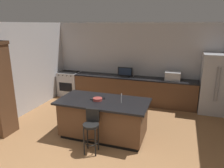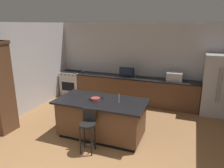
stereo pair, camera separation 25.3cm
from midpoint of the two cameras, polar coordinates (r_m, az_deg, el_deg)
wall_back at (r=7.53m, az=8.31°, el=5.68°), size 6.44×0.12×2.72m
wall_left at (r=6.78m, az=-22.73°, el=3.48°), size 0.12×5.31×2.72m
counter_back at (r=7.39m, az=7.12°, el=-1.67°), size 4.21×0.62×0.92m
kitchen_island at (r=5.19m, az=-1.48°, el=-9.15°), size 2.15×1.09×0.93m
refrigerator at (r=7.08m, az=27.40°, el=-0.31°), size 0.83×0.76×1.83m
range_oven at (r=8.31m, az=-9.81°, el=0.23°), size 0.76×0.63×0.94m
microwave at (r=7.06m, az=17.44°, el=1.87°), size 0.48×0.36×0.27m
tv_monitor at (r=7.26m, az=4.96°, el=3.05°), size 0.51×0.16×0.34m
sink_faucet_back at (r=7.34m, az=7.31°, el=2.86°), size 0.02×0.02×0.24m
sink_faucet_island at (r=4.83m, az=3.39°, el=-3.86°), size 0.02×0.02×0.22m
bar_stool_center at (r=4.59m, az=-4.91°, el=-11.55°), size 0.34×0.36×0.95m
fruit_bowl at (r=5.02m, az=-3.01°, el=-4.06°), size 0.22×0.22×0.06m
cell_phone at (r=5.15m, az=-1.33°, el=-3.82°), size 0.12×0.17×0.01m
tv_remote at (r=5.15m, az=-4.24°, el=-3.80°), size 0.08×0.18×0.02m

